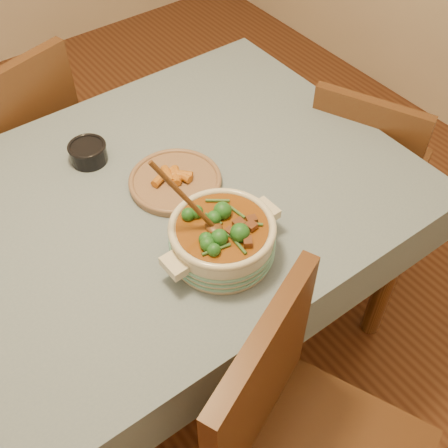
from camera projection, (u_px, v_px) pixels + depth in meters
name	position (u px, v px, depth m)	size (l,w,h in m)	color
floor	(153.00, 347.00, 2.14)	(4.50, 4.50, 0.00)	#4D2616
dining_table	(131.00, 232.00, 1.64)	(1.68, 1.08, 0.76)	brown
stew_casserole	(222.00, 236.00, 1.42)	(0.34, 0.28, 0.32)	beige
condiment_bowl	(88.00, 152.00, 1.69)	(0.14, 0.14, 0.06)	black
fried_plate	(175.00, 180.00, 1.63)	(0.33, 0.33, 0.05)	#946C52
chair_far	(19.00, 150.00, 2.11)	(0.53, 0.53, 0.92)	#533719
chair_near	(298.00, 439.00, 1.37)	(0.58, 0.58, 0.95)	#533719
chair_right	(365.00, 167.00, 2.11)	(0.52, 0.52, 0.84)	#533719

